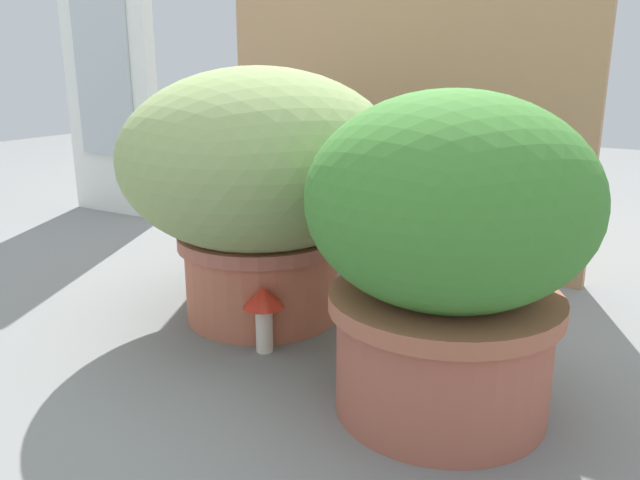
{
  "coord_description": "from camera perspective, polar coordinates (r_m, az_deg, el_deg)",
  "views": [
    {
      "loc": [
        0.66,
        -0.93,
        0.48
      ],
      "look_at": [
        0.11,
        -0.01,
        0.18
      ],
      "focal_mm": 36.08,
      "sensor_mm": 36.0,
      "label": 1
    }
  ],
  "objects": [
    {
      "name": "ground_plane",
      "position": [
        1.24,
        -3.99,
        -7.18
      ],
      "size": [
        6.0,
        6.0,
        0.0
      ],
      "primitive_type": "plane",
      "color": "slate"
    },
    {
      "name": "window_panel_white",
      "position": [
        2.15,
        -18.21,
        13.26
      ],
      "size": [
        0.36,
        0.05,
        0.83
      ],
      "color": "white",
      "rests_on": "ground"
    },
    {
      "name": "leafy_planter",
      "position": [
        0.87,
        11.27,
        -0.42
      ],
      "size": [
        0.38,
        0.38,
        0.45
      ],
      "color": "#AF5D48",
      "rests_on": "ground"
    },
    {
      "name": "cat",
      "position": [
        1.25,
        -2.4,
        -0.93
      ],
      "size": [
        0.32,
        0.32,
        0.32
      ],
      "color": "slate",
      "rests_on": "ground"
    },
    {
      "name": "mushroom_ornament_red",
      "position": [
        1.09,
        -5.02,
        -5.87
      ],
      "size": [
        0.07,
        0.07,
        0.12
      ],
      "color": "silver",
      "rests_on": "ground"
    },
    {
      "name": "grass_planter",
      "position": [
        1.19,
        -5.36,
        5.56
      ],
      "size": [
        0.51,
        0.51,
        0.47
      ],
      "color": "#BD6649",
      "rests_on": "ground"
    },
    {
      "name": "cardboard_backdrop",
      "position": [
        1.57,
        6.75,
        10.99
      ],
      "size": [
        0.91,
        0.03,
        0.71
      ],
      "primitive_type": "cube",
      "color": "tan",
      "rests_on": "ground"
    }
  ]
}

